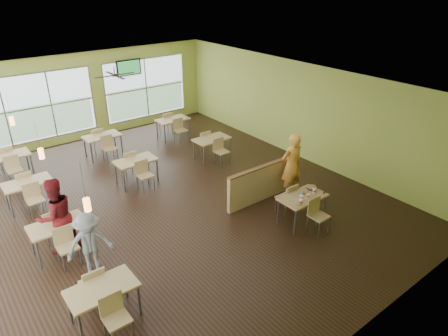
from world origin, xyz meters
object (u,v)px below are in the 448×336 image
Objects in this scene: food_basket at (311,188)px; half_wall_divider at (263,183)px; main_table at (302,200)px; man_plaid at (291,166)px.

half_wall_divider is at bearing 109.00° from food_basket.
half_wall_divider is at bearing 90.00° from main_table.
man_plaid is (0.76, 1.13, 0.31)m from main_table.
half_wall_divider is at bearing -16.84° from man_plaid.
half_wall_divider is 8.83× the size of food_basket.
half_wall_divider is 1.28× the size of man_plaid.
man_plaid is 1.06m from food_basket.
food_basket is (0.46, 0.13, 0.15)m from main_table.
main_table is 0.63× the size of half_wall_divider.
main_table reaches higher than food_basket.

